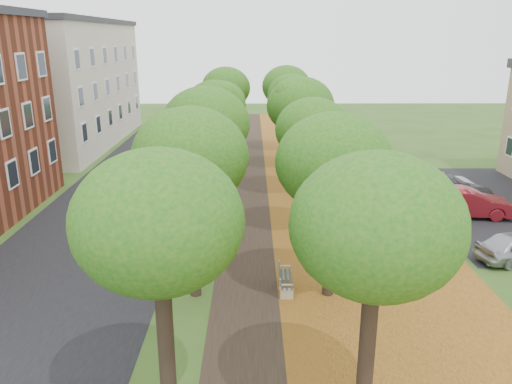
{
  "coord_description": "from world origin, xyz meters",
  "views": [
    {
      "loc": [
        -0.14,
        -10.24,
        9.0
      ],
      "look_at": [
        0.03,
        10.5,
        2.5
      ],
      "focal_mm": 35.0,
      "sensor_mm": 36.0,
      "label": 1
    }
  ],
  "objects_px": {
    "car_red": "(467,203)",
    "car_white": "(438,182)",
    "bench": "(285,279)",
    "car_grey": "(447,188)"
  },
  "relations": [
    {
      "from": "car_red",
      "to": "car_grey",
      "type": "xyz_separation_m",
      "value": [
        0.0,
        2.68,
        -0.01
      ]
    },
    {
      "from": "bench",
      "to": "car_red",
      "type": "relative_size",
      "value": 0.37
    },
    {
      "from": "car_grey",
      "to": "car_white",
      "type": "xyz_separation_m",
      "value": [
        0.0,
        1.53,
        -0.1
      ]
    },
    {
      "from": "bench",
      "to": "car_white",
      "type": "xyz_separation_m",
      "value": [
        9.95,
        12.01,
        0.23
      ]
    },
    {
      "from": "car_red",
      "to": "car_white",
      "type": "height_order",
      "value": "car_red"
    },
    {
      "from": "bench",
      "to": "car_white",
      "type": "bearing_deg",
      "value": -38.26
    },
    {
      "from": "car_red",
      "to": "bench",
      "type": "bearing_deg",
      "value": 134.38
    },
    {
      "from": "car_red",
      "to": "car_white",
      "type": "bearing_deg",
      "value": 6.31
    },
    {
      "from": "car_red",
      "to": "car_grey",
      "type": "bearing_deg",
      "value": 6.31
    },
    {
      "from": "car_grey",
      "to": "car_white",
      "type": "bearing_deg",
      "value": 15.29
    }
  ]
}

